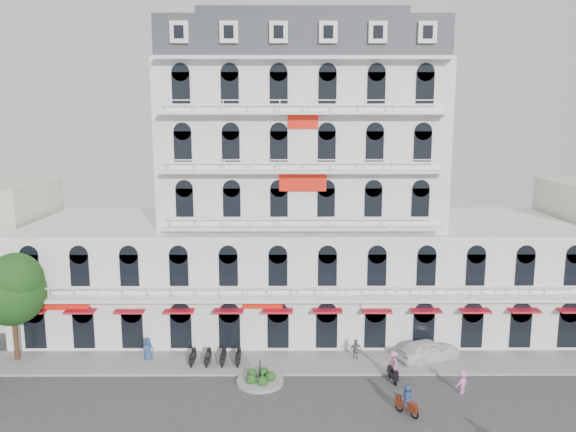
% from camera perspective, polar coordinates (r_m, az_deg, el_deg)
% --- Properties ---
extents(ground, '(120.00, 120.00, 0.00)m').
position_cam_1_polar(ground, '(34.29, 2.04, -21.06)').
color(ground, '#38383A').
rests_on(ground, ground).
extents(sidewalk, '(53.00, 4.00, 0.16)m').
position_cam_1_polar(sidewalk, '(42.22, 1.55, -14.67)').
color(sidewalk, gray).
rests_on(sidewalk, ground).
extents(main_building, '(45.00, 15.00, 25.80)m').
position_cam_1_polar(main_building, '(48.01, 1.27, 0.70)').
color(main_building, silver).
rests_on(main_building, ground).
extents(traffic_island, '(3.20, 3.20, 1.60)m').
position_cam_1_polar(traffic_island, '(39.46, -2.85, -16.25)').
color(traffic_island, gray).
rests_on(traffic_island, ground).
extents(parked_scooter_row, '(4.40, 1.80, 1.10)m').
position_cam_1_polar(parked_scooter_row, '(42.36, -7.36, -14.79)').
color(parked_scooter_row, black).
rests_on(parked_scooter_row, ground).
extents(tree_west_inner, '(4.76, 4.76, 8.25)m').
position_cam_1_polar(tree_west_inner, '(45.17, -26.24, -6.49)').
color(tree_west_inner, '#382314').
rests_on(tree_west_inner, ground).
extents(parked_car, '(5.14, 3.48, 1.62)m').
position_cam_1_polar(parked_car, '(43.65, 14.09, -13.08)').
color(parked_car, white).
rests_on(parked_car, ground).
extents(rider_east, '(1.26, 1.35, 1.94)m').
position_cam_1_polar(rider_east, '(36.13, 12.02, -17.88)').
color(rider_east, '#622511').
rests_on(rider_east, ground).
extents(rider_center, '(0.79, 1.70, 2.20)m').
position_cam_1_polar(rider_center, '(39.88, 10.62, -14.68)').
color(rider_center, black).
rests_on(rider_center, ground).
extents(pedestrian_left, '(0.94, 0.65, 1.82)m').
position_cam_1_polar(pedestrian_left, '(43.52, -14.04, -13.01)').
color(pedestrian_left, navy).
rests_on(pedestrian_left, ground).
extents(pedestrian_mid, '(1.04, 0.64, 1.66)m').
position_cam_1_polar(pedestrian_mid, '(42.67, 6.90, -13.37)').
color(pedestrian_mid, slate).
rests_on(pedestrian_mid, ground).
extents(pedestrian_right, '(1.15, 0.96, 1.55)m').
position_cam_1_polar(pedestrian_right, '(39.48, 17.27, -15.85)').
color(pedestrian_right, pink).
rests_on(pedestrian_right, ground).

